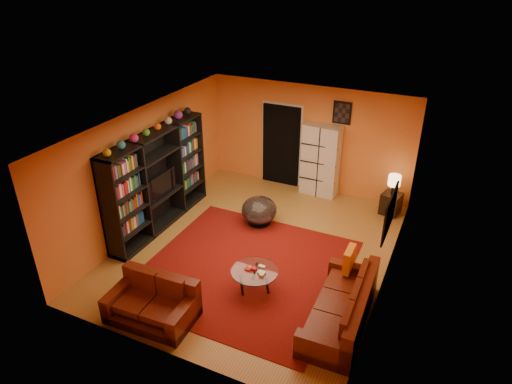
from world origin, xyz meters
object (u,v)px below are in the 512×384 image
at_px(storage_cabinet, 320,161).
at_px(side_table, 391,204).
at_px(loveseat, 154,302).
at_px(coffee_table, 255,273).
at_px(tv, 158,185).
at_px(sofa, 345,308).
at_px(table_lamp, 394,181).
at_px(bowl_chair, 259,210).
at_px(entertainment_unit, 158,180).

relative_size(storage_cabinet, side_table, 3.50).
relative_size(loveseat, coffee_table, 1.73).
height_order(tv, loveseat, tv).
height_order(loveseat, side_table, loveseat).
distance_m(tv, storage_cabinet, 3.87).
height_order(sofa, table_lamp, table_lamp).
bearing_deg(bowl_chair, loveseat, -95.87).
height_order(tv, coffee_table, tv).
distance_m(coffee_table, storage_cabinet, 4.00).
xyz_separation_m(tv, storage_cabinet, (2.60, 2.86, -0.11)).
distance_m(storage_cabinet, side_table, 1.90).
distance_m(entertainment_unit, coffee_table, 3.09).
bearing_deg(side_table, bowl_chair, -146.58).
distance_m(loveseat, storage_cabinet, 5.36).
height_order(coffee_table, storage_cabinet, storage_cabinet).
height_order(entertainment_unit, storage_cabinet, entertainment_unit).
bearing_deg(bowl_chair, table_lamp, 33.42).
relative_size(storage_cabinet, table_lamp, 3.87).
relative_size(entertainment_unit, tv, 3.31).
bearing_deg(sofa, side_table, 87.92).
bearing_deg(side_table, tv, -149.28).
bearing_deg(entertainment_unit, bowl_chair, 24.85).
bearing_deg(tv, side_table, -59.28).
distance_m(entertainment_unit, sofa, 4.65).
bearing_deg(loveseat, bowl_chair, -8.36).
relative_size(tv, table_lamp, 2.00).
bearing_deg(loveseat, coffee_table, -46.05).
distance_m(tv, table_lamp, 5.10).
distance_m(entertainment_unit, side_table, 5.17).
relative_size(entertainment_unit, loveseat, 2.12).
relative_size(storage_cabinet, bowl_chair, 2.27).
bearing_deg(storage_cabinet, table_lamp, -4.57).
relative_size(coffee_table, side_table, 1.64).
bearing_deg(side_table, loveseat, -119.83).
xyz_separation_m(tv, loveseat, (1.53, -2.36, -0.69)).
height_order(storage_cabinet, bowl_chair, storage_cabinet).
xyz_separation_m(loveseat, table_lamp, (2.85, 4.97, 0.53)).
height_order(loveseat, table_lamp, table_lamp).
xyz_separation_m(sofa, storage_cabinet, (-1.76, 4.08, 0.59)).
xyz_separation_m(coffee_table, side_table, (1.65, 3.71, -0.12)).
height_order(tv, storage_cabinet, storage_cabinet).
height_order(storage_cabinet, table_lamp, storage_cabinet).
bearing_deg(storage_cabinet, side_table, -4.57).
distance_m(tv, bowl_chair, 2.20).
bearing_deg(table_lamp, side_table, 180.00).
relative_size(tv, storage_cabinet, 0.52).
relative_size(side_table, table_lamp, 1.11).
height_order(tv, side_table, tv).
height_order(sofa, storage_cabinet, storage_cabinet).
relative_size(loveseat, side_table, 2.84).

